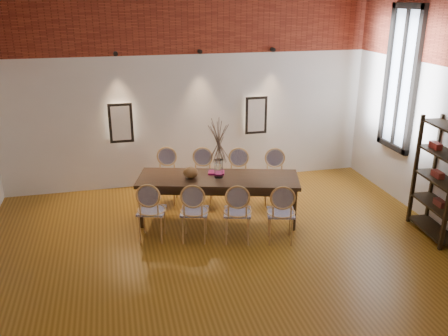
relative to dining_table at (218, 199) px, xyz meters
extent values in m
cube|color=#8D5D19|center=(-0.14, -1.70, -0.39)|extent=(7.00, 7.00, 0.02)
cube|color=silver|center=(-0.14, 1.85, 1.62)|extent=(7.00, 0.10, 4.00)
cube|color=silver|center=(-0.14, -5.25, 1.62)|extent=(7.00, 0.10, 4.00)
cube|color=maroon|center=(-0.14, 1.78, 2.88)|extent=(7.00, 0.02, 1.50)
cube|color=#FFEAC6|center=(-1.44, 1.75, 0.93)|extent=(0.36, 0.06, 0.66)
cube|color=#FFEAC6|center=(1.16, 1.75, 0.93)|extent=(0.36, 0.06, 0.66)
cylinder|color=black|center=(-1.44, 1.72, 2.17)|extent=(0.08, 0.10, 0.08)
cylinder|color=black|center=(0.06, 1.72, 2.17)|extent=(0.08, 0.10, 0.08)
cylinder|color=black|center=(1.46, 1.72, 2.17)|extent=(0.08, 0.10, 0.08)
cube|color=silver|center=(3.32, 0.30, 1.77)|extent=(0.02, 0.78, 2.38)
cube|color=black|center=(3.30, 0.30, 1.77)|extent=(0.08, 0.90, 2.50)
cube|color=black|center=(3.30, 0.30, 1.77)|extent=(0.06, 0.06, 2.40)
cube|color=#372315|center=(0.00, 0.00, 0.00)|extent=(2.71, 1.50, 0.75)
cylinder|color=silver|center=(0.01, 0.00, 0.53)|extent=(0.14, 0.14, 0.30)
ellipsoid|color=brown|center=(-0.44, 0.07, 0.46)|extent=(0.24, 0.24, 0.18)
cube|color=#961355|center=(0.01, 0.18, 0.39)|extent=(0.30, 0.24, 0.03)
camera|label=1|loc=(-1.58, -6.95, 3.12)|focal=38.00mm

